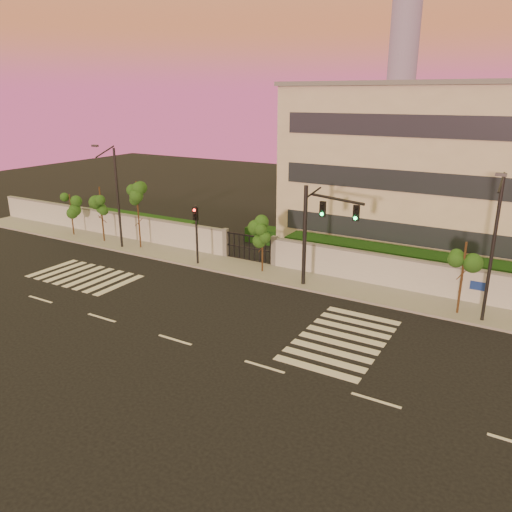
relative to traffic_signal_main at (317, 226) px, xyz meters
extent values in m
plane|color=black|center=(-3.09, -9.70, -3.99)|extent=(120.00, 120.00, 0.00)
cube|color=gray|center=(-3.09, 0.80, -3.91)|extent=(60.00, 3.00, 0.15)
cube|color=#B6B9BD|center=(-20.59, 2.30, -2.99)|extent=(25.00, 0.30, 2.00)
cube|color=slate|center=(-20.59, 2.30, -1.93)|extent=(25.00, 0.36, 0.12)
cube|color=slate|center=(-8.09, 2.30, -2.89)|extent=(0.35, 0.35, 2.20)
cube|color=slate|center=(-4.09, 2.30, -2.89)|extent=(0.35, 0.35, 2.20)
cube|color=#113811|center=(5.91, 4.80, -3.09)|extent=(20.00, 2.00, 1.80)
cube|color=#113811|center=(-19.09, 4.80, -3.29)|extent=(12.00, 1.80, 1.40)
cube|color=#113811|center=(-6.09, 7.30, -3.39)|extent=(6.00, 1.50, 1.20)
cube|color=beige|center=(5.91, 12.30, 2.01)|extent=(24.00, 12.00, 12.00)
cube|color=#262D38|center=(5.91, 6.28, -1.49)|extent=(22.00, 0.08, 1.40)
cube|color=#262D38|center=(5.91, 6.28, 2.01)|extent=(22.00, 0.08, 1.40)
cube|color=#262D38|center=(5.91, 6.28, 5.51)|extent=(22.00, 0.08, 1.40)
cube|color=slate|center=(5.91, 12.30, 8.11)|extent=(24.40, 12.40, 0.30)
cylinder|color=slate|center=(-68.09, 270.30, 51.01)|extent=(16.00, 16.00, 110.00)
cube|color=silver|center=(-17.09, -5.70, -3.98)|extent=(0.50, 4.00, 0.02)
cube|color=silver|center=(-16.19, -5.70, -3.98)|extent=(0.50, 4.00, 0.02)
cube|color=silver|center=(-15.29, -5.70, -3.98)|extent=(0.50, 4.00, 0.02)
cube|color=silver|center=(-14.39, -5.70, -3.98)|extent=(0.50, 4.00, 0.02)
cube|color=silver|center=(-13.49, -5.70, -3.98)|extent=(0.50, 4.00, 0.02)
cube|color=silver|center=(-12.59, -5.70, -3.98)|extent=(0.50, 4.00, 0.02)
cube|color=silver|center=(-11.69, -5.70, -3.98)|extent=(0.50, 4.00, 0.02)
cube|color=silver|center=(-10.79, -5.70, -3.98)|extent=(0.50, 4.00, 0.02)
cube|color=silver|center=(3.91, -8.70, -3.98)|extent=(4.00, 0.50, 0.02)
cube|color=silver|center=(3.91, -7.80, -3.98)|extent=(4.00, 0.50, 0.02)
cube|color=silver|center=(3.91, -6.90, -3.98)|extent=(4.00, 0.50, 0.02)
cube|color=silver|center=(3.91, -6.00, -3.98)|extent=(4.00, 0.50, 0.02)
cube|color=silver|center=(3.91, -5.10, -3.98)|extent=(4.00, 0.50, 0.02)
cube|color=silver|center=(3.91, -4.20, -3.98)|extent=(4.00, 0.50, 0.02)
cube|color=silver|center=(3.91, -3.30, -3.98)|extent=(4.00, 0.50, 0.02)
cube|color=silver|center=(3.91, -2.40, -3.98)|extent=(4.00, 0.50, 0.02)
cube|color=silver|center=(-13.09, -9.70, -3.98)|extent=(2.00, 0.15, 0.01)
cube|color=silver|center=(-8.09, -9.70, -3.98)|extent=(2.00, 0.15, 0.01)
cube|color=silver|center=(-3.09, -9.70, -3.98)|extent=(2.00, 0.15, 0.01)
cube|color=silver|center=(1.91, -9.70, -3.98)|extent=(2.00, 0.15, 0.01)
cube|color=silver|center=(6.91, -9.70, -3.98)|extent=(2.00, 0.15, 0.01)
cylinder|color=#382314|center=(-22.43, 0.70, -2.20)|extent=(0.11, 0.11, 3.58)
sphere|color=#134514|center=(-22.43, 0.70, -1.12)|extent=(0.99, 0.99, 0.99)
sphere|color=#134514|center=(-22.11, 0.88, -1.66)|extent=(0.76, 0.76, 0.76)
sphere|color=#134514|center=(-22.70, 0.57, -1.48)|extent=(0.72, 0.72, 0.72)
cylinder|color=#382314|center=(-18.76, 0.63, -1.72)|extent=(0.12, 0.12, 4.54)
sphere|color=#134514|center=(-18.76, 0.63, -0.36)|extent=(1.08, 1.08, 1.08)
sphere|color=#134514|center=(-18.42, 0.83, -1.04)|extent=(0.82, 0.82, 0.82)
sphere|color=#134514|center=(-19.06, 0.49, -0.81)|extent=(0.78, 0.78, 0.78)
cylinder|color=#382314|center=(-14.98, 0.77, -1.35)|extent=(0.11, 0.11, 5.27)
sphere|color=#134514|center=(-14.98, 0.77, 0.23)|extent=(1.05, 1.05, 1.05)
sphere|color=#134514|center=(-14.64, 0.96, -0.56)|extent=(0.80, 0.80, 0.80)
sphere|color=#134514|center=(-15.26, 0.63, -0.30)|extent=(0.76, 0.76, 0.76)
cylinder|color=#382314|center=(-4.15, 0.75, -2.13)|extent=(0.11, 0.11, 3.71)
sphere|color=#134514|center=(-4.15, 0.75, -1.02)|extent=(1.04, 1.04, 1.04)
sphere|color=#134514|center=(-3.82, 0.94, -1.57)|extent=(0.80, 0.80, 0.80)
sphere|color=#134514|center=(-4.43, 0.61, -1.39)|extent=(0.76, 0.76, 0.76)
cylinder|color=#382314|center=(8.25, 0.29, -1.93)|extent=(0.12, 0.12, 4.12)
sphere|color=#134514|center=(8.25, 0.29, -0.69)|extent=(1.09, 1.09, 1.09)
sphere|color=#134514|center=(8.59, 0.48, -1.31)|extent=(0.83, 0.83, 0.83)
sphere|color=#134514|center=(7.95, 0.14, -1.10)|extent=(0.79, 0.79, 0.79)
cylinder|color=black|center=(-0.80, 0.01, -0.83)|extent=(0.24, 0.24, 6.31)
cylinder|color=black|center=(1.14, 0.01, 1.71)|extent=(3.71, 1.40, 0.16)
cube|color=black|center=(0.32, -0.04, 1.05)|extent=(0.36, 0.18, 0.92)
sphere|color=#0CF259|center=(0.32, -0.15, 0.76)|extent=(0.20, 0.20, 0.20)
cube|color=black|center=(2.36, -0.04, 1.05)|extent=(0.36, 0.18, 0.92)
sphere|color=#0CF259|center=(2.36, -0.15, 0.76)|extent=(0.20, 0.20, 0.20)
cylinder|color=black|center=(-8.86, -0.10, -1.86)|extent=(0.15, 0.15, 4.26)
cube|color=black|center=(-8.86, -0.15, -0.30)|extent=(0.33, 0.17, 0.85)
sphere|color=red|center=(-8.86, -0.26, -0.03)|extent=(0.19, 0.19, 0.19)
cylinder|color=black|center=(-16.33, 0.15, -0.15)|extent=(0.17, 0.17, 7.68)
cylinder|color=black|center=(-16.33, -0.71, 3.50)|extent=(0.10, 1.84, 0.75)
cube|color=#3F3F44|center=(-16.33, -1.58, 3.98)|extent=(0.48, 0.24, 0.14)
cylinder|color=black|center=(9.53, -0.03, -0.15)|extent=(0.17, 0.17, 7.68)
cylinder|color=black|center=(9.53, -0.90, 3.50)|extent=(0.10, 1.84, 0.75)
cube|color=#3F3F44|center=(9.53, -1.76, 3.98)|extent=(0.48, 0.24, 0.14)
camera|label=1|loc=(11.33, -26.53, 7.37)|focal=35.00mm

